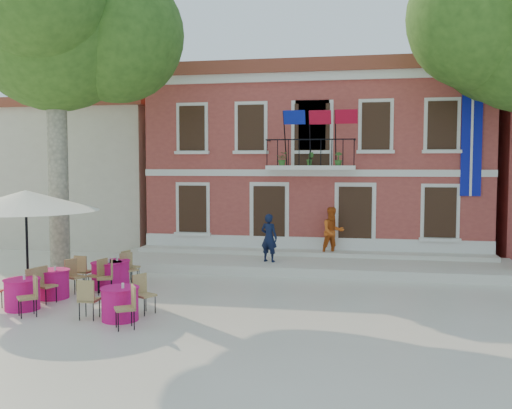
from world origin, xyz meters
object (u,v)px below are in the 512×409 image
object	(u,v)px
plane_tree_west	(55,26)
cafe_table_1	(120,302)
pedestrian_orange	(333,232)
cafe_table_4	(115,272)
patio_umbrella	(26,201)
cafe_table_2	(22,293)
cafe_table_0	(53,283)
cafe_table_3	(106,274)
pedestrian_navy	(269,238)

from	to	relation	value
plane_tree_west	cafe_table_1	bearing A→B (deg)	-48.27
pedestrian_orange	cafe_table_4	size ratio (longest dim) A/B	0.91
plane_tree_west	patio_umbrella	size ratio (longest dim) A/B	2.76
pedestrian_orange	cafe_table_4	bearing A→B (deg)	-166.49
pedestrian_orange	cafe_table_1	bearing A→B (deg)	-143.24
plane_tree_west	cafe_table_2	bearing A→B (deg)	-72.47
cafe_table_0	cafe_table_2	bearing A→B (deg)	-94.58
cafe_table_4	cafe_table_3	bearing A→B (deg)	-110.01
cafe_table_2	plane_tree_west	bearing A→B (deg)	107.53
pedestrian_navy	cafe_table_3	bearing A→B (deg)	59.69
cafe_table_1	cafe_table_3	distance (m)	3.62
cafe_table_4	patio_umbrella	bearing A→B (deg)	-140.50
cafe_table_4	cafe_table_0	bearing A→B (deg)	-120.32
patio_umbrella	cafe_table_2	distance (m)	2.73
patio_umbrella	plane_tree_west	bearing A→B (deg)	101.55
pedestrian_orange	cafe_table_1	world-z (taller)	pedestrian_orange
pedestrian_orange	cafe_table_0	size ratio (longest dim) A/B	0.92
plane_tree_west	cafe_table_1	size ratio (longest dim) A/B	5.77
cafe_table_0	cafe_table_2	world-z (taller)	same
cafe_table_1	cafe_table_4	bearing A→B (deg)	116.17
patio_umbrella	pedestrian_orange	xyz separation A→B (m)	(8.02, 6.49, -1.42)
cafe_table_0	cafe_table_3	size ratio (longest dim) A/B	1.04
pedestrian_orange	cafe_table_0	world-z (taller)	pedestrian_orange
cafe_table_3	plane_tree_west	bearing A→B (deg)	147.27
pedestrian_navy	cafe_table_2	distance (m)	8.22
plane_tree_west	cafe_table_2	size ratio (longest dim) A/B	5.89
cafe_table_1	cafe_table_3	bearing A→B (deg)	120.08
plane_tree_west	cafe_table_1	distance (m)	9.75
plane_tree_west	cafe_table_4	world-z (taller)	plane_tree_west
cafe_table_4	cafe_table_2	bearing A→B (deg)	-110.35
cafe_table_4	pedestrian_orange	bearing A→B (deg)	38.82
patio_umbrella	pedestrian_orange	bearing A→B (deg)	38.98
patio_umbrella	pedestrian_orange	size ratio (longest dim) A/B	2.20
cafe_table_3	cafe_table_4	size ratio (longest dim) A/B	0.95
plane_tree_west	cafe_table_4	size ratio (longest dim) A/B	5.50
cafe_table_1	patio_umbrella	bearing A→B (deg)	151.68
cafe_table_1	cafe_table_4	size ratio (longest dim) A/B	0.95
pedestrian_orange	cafe_table_1	xyz separation A→B (m)	(-4.46, -8.41, -0.76)
cafe_table_2	cafe_table_4	size ratio (longest dim) A/B	0.93
cafe_table_0	cafe_table_4	bearing A→B (deg)	59.68
plane_tree_west	pedestrian_navy	size ratio (longest dim) A/B	6.57
cafe_table_1	cafe_table_2	size ratio (longest dim) A/B	1.02
pedestrian_orange	cafe_table_0	distance (m)	9.82
pedestrian_orange	cafe_table_2	bearing A→B (deg)	-157.77
plane_tree_west	cafe_table_3	xyz separation A→B (m)	(2.30, -1.48, -7.55)
pedestrian_navy	cafe_table_4	world-z (taller)	pedestrian_navy
pedestrian_navy	cafe_table_3	xyz separation A→B (m)	(-4.20, -3.67, -0.69)
cafe_table_2	cafe_table_4	bearing A→B (deg)	69.65
cafe_table_2	cafe_table_3	world-z (taller)	same
pedestrian_navy	cafe_table_1	distance (m)	7.25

